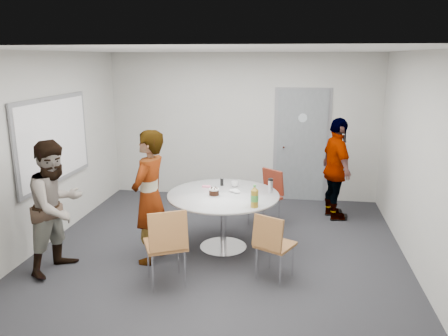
% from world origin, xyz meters
% --- Properties ---
extents(floor, '(5.00, 5.00, 0.00)m').
position_xyz_m(floor, '(0.00, 0.00, 0.00)').
color(floor, '#232327').
rests_on(floor, ground).
extents(ceiling, '(5.00, 5.00, 0.00)m').
position_xyz_m(ceiling, '(0.00, 0.00, 2.70)').
color(ceiling, silver).
rests_on(ceiling, wall_back).
extents(wall_back, '(5.00, 0.00, 5.00)m').
position_xyz_m(wall_back, '(0.00, 2.50, 1.35)').
color(wall_back, '#B7B5AD').
rests_on(wall_back, floor).
extents(wall_left, '(0.00, 5.00, 5.00)m').
position_xyz_m(wall_left, '(-2.50, 0.00, 1.35)').
color(wall_left, '#B7B5AD').
rests_on(wall_left, floor).
extents(wall_right, '(0.00, 5.00, 5.00)m').
position_xyz_m(wall_right, '(2.50, 0.00, 1.35)').
color(wall_right, '#B7B5AD').
rests_on(wall_right, floor).
extents(wall_front, '(5.00, 0.00, 5.00)m').
position_xyz_m(wall_front, '(0.00, -2.50, 1.35)').
color(wall_front, '#B7B5AD').
rests_on(wall_front, floor).
extents(door, '(1.02, 0.17, 2.12)m').
position_xyz_m(door, '(1.10, 2.48, 1.03)').
color(door, slate).
rests_on(door, wall_back).
extents(whiteboard, '(0.04, 1.90, 1.25)m').
position_xyz_m(whiteboard, '(-2.46, 0.20, 1.45)').
color(whiteboard, gray).
rests_on(whiteboard, wall_left).
extents(table, '(1.53, 1.53, 1.09)m').
position_xyz_m(table, '(0.05, 0.09, 0.68)').
color(table, silver).
rests_on(table, floor).
extents(chair_near_left, '(0.62, 0.65, 0.96)m').
position_xyz_m(chair_near_left, '(-0.44, -1.07, 0.59)').
color(chair_near_left, brown).
rests_on(chair_near_left, floor).
extents(chair_near_right, '(0.54, 0.56, 0.84)m').
position_xyz_m(chair_near_right, '(0.75, -0.72, 0.51)').
color(chair_near_right, brown).
rests_on(chair_near_right, floor).
extents(chair_far, '(0.61, 0.62, 0.89)m').
position_xyz_m(chair_far, '(0.58, 1.12, 0.54)').
color(chair_far, maroon).
rests_on(chair_far, floor).
extents(person_main, '(0.52, 0.70, 1.74)m').
position_xyz_m(person_main, '(-0.84, -0.42, 0.87)').
color(person_main, '#A5C6EA').
rests_on(person_main, floor).
extents(person_left, '(0.83, 0.95, 1.67)m').
position_xyz_m(person_left, '(-1.89, -0.85, 0.83)').
color(person_left, white).
rests_on(person_left, floor).
extents(person_right, '(0.67, 1.06, 1.68)m').
position_xyz_m(person_right, '(1.66, 1.55, 0.84)').
color(person_right, black).
rests_on(person_right, floor).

